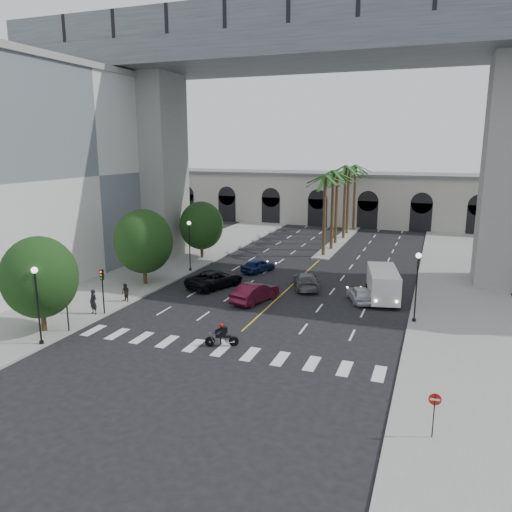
% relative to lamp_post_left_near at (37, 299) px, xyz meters
% --- Properties ---
extents(ground, '(140.00, 140.00, 0.00)m').
position_rel_lamp_post_left_near_xyz_m(ground, '(11.40, 5.00, -3.22)').
color(ground, black).
rests_on(ground, ground).
extents(sidewalk_left, '(8.00, 100.00, 0.15)m').
position_rel_lamp_post_left_near_xyz_m(sidewalk_left, '(-3.60, 20.00, -3.15)').
color(sidewalk_left, gray).
rests_on(sidewalk_left, ground).
extents(sidewalk_right, '(8.00, 100.00, 0.15)m').
position_rel_lamp_post_left_near_xyz_m(sidewalk_right, '(26.40, 20.00, -3.15)').
color(sidewalk_right, gray).
rests_on(sidewalk_right, ground).
extents(median, '(2.00, 24.00, 0.20)m').
position_rel_lamp_post_left_near_xyz_m(median, '(11.40, 43.00, -3.12)').
color(median, gray).
rests_on(median, ground).
extents(building_left, '(16.50, 32.50, 20.60)m').
position_rel_lamp_post_left_near_xyz_m(building_left, '(-15.60, 17.00, 7.09)').
color(building_left, silver).
rests_on(building_left, ground).
extents(pier_building, '(71.00, 10.50, 8.50)m').
position_rel_lamp_post_left_near_xyz_m(pier_building, '(11.40, 60.00, 1.04)').
color(pier_building, '#BDB7AA').
rests_on(pier_building, ground).
extents(bridge, '(75.00, 13.00, 26.00)m').
position_rel_lamp_post_left_near_xyz_m(bridge, '(14.82, 27.00, 15.29)').
color(bridge, gray).
rests_on(bridge, ground).
extents(palm_a, '(3.20, 3.20, 10.30)m').
position_rel_lamp_post_left_near_xyz_m(palm_a, '(11.40, 33.00, 5.88)').
color(palm_a, '#47331E').
rests_on(palm_a, ground).
extents(palm_b, '(3.20, 3.20, 10.60)m').
position_rel_lamp_post_left_near_xyz_m(palm_b, '(11.50, 37.00, 6.15)').
color(palm_b, '#47331E').
rests_on(palm_b, ground).
extents(palm_c, '(3.20, 3.20, 10.10)m').
position_rel_lamp_post_left_near_xyz_m(palm_c, '(11.20, 41.00, 5.69)').
color(palm_c, '#47331E').
rests_on(palm_c, ground).
extents(palm_d, '(3.20, 3.20, 10.90)m').
position_rel_lamp_post_left_near_xyz_m(palm_d, '(11.55, 45.00, 6.43)').
color(palm_d, '#47331E').
rests_on(palm_d, ground).
extents(palm_e, '(3.20, 3.20, 10.40)m').
position_rel_lamp_post_left_near_xyz_m(palm_e, '(11.30, 49.00, 5.97)').
color(palm_e, '#47331E').
rests_on(palm_e, ground).
extents(palm_f, '(3.20, 3.20, 10.70)m').
position_rel_lamp_post_left_near_xyz_m(palm_f, '(11.60, 53.00, 6.24)').
color(palm_f, '#47331E').
rests_on(palm_f, ground).
extents(street_tree_near, '(5.20, 5.20, 6.89)m').
position_rel_lamp_post_left_near_xyz_m(street_tree_near, '(-1.60, 2.00, 0.80)').
color(street_tree_near, '#382616').
rests_on(street_tree_near, ground).
extents(street_tree_mid, '(5.44, 5.44, 7.21)m').
position_rel_lamp_post_left_near_xyz_m(street_tree_mid, '(-1.60, 15.00, 0.99)').
color(street_tree_mid, '#382616').
rests_on(street_tree_mid, ground).
extents(street_tree_far, '(5.04, 5.04, 6.68)m').
position_rel_lamp_post_left_near_xyz_m(street_tree_far, '(-1.60, 27.00, 0.68)').
color(street_tree_far, '#382616').
rests_on(street_tree_far, ground).
extents(lamp_post_left_near, '(0.40, 0.40, 5.35)m').
position_rel_lamp_post_left_near_xyz_m(lamp_post_left_near, '(0.00, 0.00, 0.00)').
color(lamp_post_left_near, black).
rests_on(lamp_post_left_near, ground).
extents(lamp_post_left_far, '(0.40, 0.40, 5.35)m').
position_rel_lamp_post_left_near_xyz_m(lamp_post_left_far, '(0.00, 21.00, 0.00)').
color(lamp_post_left_far, black).
rests_on(lamp_post_left_far, ground).
extents(lamp_post_right, '(0.40, 0.40, 5.35)m').
position_rel_lamp_post_left_near_xyz_m(lamp_post_right, '(22.80, 13.00, 0.00)').
color(lamp_post_right, black).
rests_on(lamp_post_right, ground).
extents(traffic_signal_near, '(0.25, 0.18, 3.65)m').
position_rel_lamp_post_left_near_xyz_m(traffic_signal_near, '(0.10, 2.50, -0.71)').
color(traffic_signal_near, black).
rests_on(traffic_signal_near, ground).
extents(traffic_signal_far, '(0.25, 0.18, 3.65)m').
position_rel_lamp_post_left_near_xyz_m(traffic_signal_far, '(0.10, 6.50, -0.71)').
color(traffic_signal_far, black).
rests_on(traffic_signal_far, ground).
extents(motorcycle_rider, '(2.10, 0.95, 1.60)m').
position_rel_lamp_post_left_near_xyz_m(motorcycle_rider, '(11.24, 4.11, -2.50)').
color(motorcycle_rider, black).
rests_on(motorcycle_rider, ground).
extents(car_a, '(3.07, 4.37, 1.38)m').
position_rel_lamp_post_left_near_xyz_m(car_a, '(18.23, 16.83, -2.53)').
color(car_a, silver).
rests_on(car_a, ground).
extents(car_b, '(3.01, 5.27, 1.64)m').
position_rel_lamp_post_left_near_xyz_m(car_b, '(9.90, 13.75, -2.40)').
color(car_b, '#480E20').
rests_on(car_b, ground).
extents(car_c, '(4.66, 6.36, 1.61)m').
position_rel_lamp_post_left_near_xyz_m(car_c, '(4.88, 16.64, -2.42)').
color(car_c, black).
rests_on(car_c, ground).
extents(car_d, '(3.72, 5.47, 1.47)m').
position_rel_lamp_post_left_near_xyz_m(car_d, '(12.90, 19.20, -2.49)').
color(car_d, slate).
rests_on(car_d, ground).
extents(car_e, '(3.02, 4.40, 1.39)m').
position_rel_lamp_post_left_near_xyz_m(car_e, '(6.69, 23.33, -2.53)').
color(car_e, '#0F1D48').
rests_on(car_e, ground).
extents(cargo_van, '(3.49, 6.52, 2.64)m').
position_rel_lamp_post_left_near_xyz_m(cargo_van, '(19.93, 17.98, -1.75)').
color(cargo_van, silver).
rests_on(cargo_van, ground).
extents(pedestrian_a, '(0.79, 0.61, 1.94)m').
position_rel_lamp_post_left_near_xyz_m(pedestrian_a, '(-0.58, 6.14, -2.10)').
color(pedestrian_a, black).
rests_on(pedestrian_a, sidewalk_left).
extents(pedestrian_b, '(0.89, 0.78, 1.54)m').
position_rel_lamp_post_left_near_xyz_m(pedestrian_b, '(-0.10, 9.65, -2.30)').
color(pedestrian_b, black).
rests_on(pedestrian_b, sidewalk_left).
extents(do_not_enter_sign, '(0.56, 0.07, 2.29)m').
position_rel_lamp_post_left_near_xyz_m(do_not_enter_sign, '(24.40, -2.48, -1.56)').
color(do_not_enter_sign, black).
rests_on(do_not_enter_sign, ground).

